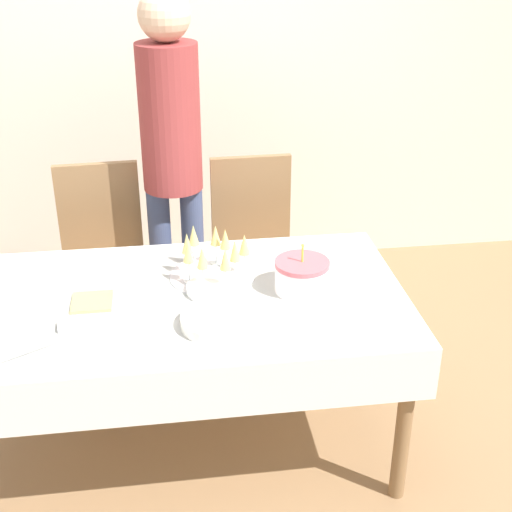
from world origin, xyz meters
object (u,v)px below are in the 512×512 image
Objects in this scene: champagne_tray at (213,257)px; person_standing at (171,143)px; plate_stack_dessert at (213,288)px; dining_chair_far_left at (103,255)px; plate_stack_main at (218,320)px; birthday_cake at (302,276)px; dining_chair_far_right at (254,246)px.

champagne_tray is 0.20× the size of person_standing.
champagne_tray is 1.68× the size of plate_stack_dessert.
champagne_tray reaches higher than plate_stack_dessert.
dining_chair_far_left is 1.14m from plate_stack_main.
birthday_cake is (0.82, -0.81, 0.25)m from dining_chair_far_left.
champagne_tray is (-0.33, 0.16, 0.03)m from birthday_cake.
dining_chair_far_right is at bearing 95.30° from birthday_cake.
person_standing is (-0.46, 0.84, 0.29)m from birthday_cake.
person_standing reaches higher than birthday_cake.
dining_chair_far_right is 4.67× the size of plate_stack_dessert.
plate_stack_main is at bearing -92.13° from champagne_tray.
dining_chair_far_left is 4.67× the size of plate_stack_dessert.
dining_chair_far_right reaches higher than birthday_cake.
dining_chair_far_left reaches higher than plate_stack_dessert.
dining_chair_far_right reaches higher than plate_stack_main.
dining_chair_far_left is 0.55× the size of person_standing.
person_standing reaches higher than dining_chair_far_right.
dining_chair_far_right is at bearing 70.89° from plate_stack_dessert.
birthday_cake is 0.41m from plate_stack_main.
dining_chair_far_left is 1.00× the size of dining_chair_far_right.
person_standing is (-0.38, 0.03, 0.54)m from dining_chair_far_right.
dining_chair_far_right is at bearing 75.16° from plate_stack_main.
birthday_cake is at bearing -84.70° from dining_chair_far_right.
dining_chair_far_left is at bearing 121.96° from plate_stack_dessert.
plate_stack_main is 0.25m from plate_stack_dessert.
birthday_cake is 0.78× the size of plate_stack_main.
dining_chair_far_left is 1.18m from birthday_cake.
dining_chair_far_right is at bearing -4.73° from person_standing.
birthday_cake is at bearing -6.24° from plate_stack_dessert.
dining_chair_far_left reaches higher than plate_stack_main.
champagne_tray is at bearing -79.23° from person_standing.
birthday_cake is 0.37m from champagne_tray.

